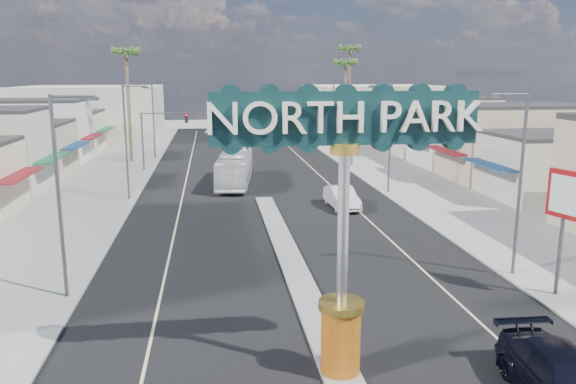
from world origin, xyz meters
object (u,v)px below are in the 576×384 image
object	(u,v)px
palm_left_far	(126,58)
bank_pylon_sign	(565,202)
streetlight_r_far	(332,114)
traffic_signal_left	(160,129)
streetlight_r_near	(518,175)
city_bus	(235,168)
streetlight_r_mid	(388,133)
gateway_sign	(344,202)
traffic_signal_right	(336,127)
car_parked_right	(342,197)
suv_right	(567,382)
palm_right_mid	(346,68)
palm_right_far	(350,55)
streetlight_l_near	(62,187)
streetlight_l_mid	(128,137)
streetlight_l_far	(155,116)

from	to	relation	value
palm_left_far	bank_pylon_sign	distance (m)	49.58
streetlight_r_far	traffic_signal_left	bearing A→B (deg)	-157.80
streetlight_r_near	city_bus	distance (m)	28.53
streetlight_r_mid	streetlight_r_far	bearing A→B (deg)	90.00
gateway_sign	streetlight_r_mid	bearing A→B (deg)	69.58
gateway_sign	palm_left_far	xyz separation A→B (m)	(-13.00, 48.02, 5.57)
city_bus	traffic_signal_right	bearing A→B (deg)	44.53
streetlight_r_mid	car_parked_right	bearing A→B (deg)	-136.43
traffic_signal_right	suv_right	distance (m)	44.93
palm_right_mid	palm_right_far	world-z (taller)	palm_right_far
traffic_signal_right	streetlight_r_mid	bearing A→B (deg)	-84.90
streetlight_l_near	streetlight_l_mid	size ratio (longest dim) A/B	1.00
streetlight_r_mid	palm_left_far	bearing A→B (deg)	139.52
traffic_signal_left	car_parked_right	bearing A→B (deg)	-51.84
traffic_signal_left	city_bus	size ratio (longest dim) A/B	0.55
streetlight_l_near	streetlight_r_far	world-z (taller)	same
streetlight_l_mid	palm_right_far	bearing A→B (deg)	51.52
streetlight_l_near	streetlight_l_mid	world-z (taller)	same
streetlight_l_far	palm_right_far	bearing A→B (deg)	21.46
streetlight_l_near	palm_right_far	size ratio (longest dim) A/B	0.64
palm_left_far	car_parked_right	size ratio (longest dim) A/B	2.70
traffic_signal_right	city_bus	distance (m)	14.35
streetlight_l_near	palm_left_far	world-z (taller)	palm_left_far
streetlight_r_far	palm_left_far	size ratio (longest dim) A/B	0.69
palm_right_far	traffic_signal_left	bearing A→B (deg)	-143.33
gateway_sign	palm_right_far	xyz separation A→B (m)	(15.00, 60.02, 6.46)
traffic_signal_right	palm_right_mid	distance (m)	14.10
streetlight_r_mid	palm_right_mid	distance (m)	26.71
gateway_sign	streetlight_r_near	world-z (taller)	gateway_sign
streetlight_l_far	bank_pylon_sign	xyz separation A→B (m)	(21.57, -44.72, -0.69)
streetlight_r_mid	streetlight_r_far	world-z (taller)	same
streetlight_r_far	palm_left_far	world-z (taller)	palm_left_far
palm_left_far	streetlight_l_mid	bearing A→B (deg)	-82.69
streetlight_l_far	streetlight_r_far	xyz separation A→B (m)	(20.87, 0.00, 0.00)
traffic_signal_right	bank_pylon_sign	world-z (taller)	traffic_signal_right
traffic_signal_left	streetlight_l_near	xyz separation A→B (m)	(-1.25, -33.99, 0.79)
gateway_sign	streetlight_l_near	size ratio (longest dim) A/B	1.02
streetlight_r_far	palm_right_mid	xyz separation A→B (m)	(2.57, 4.00, 5.54)
streetlight_r_mid	streetlight_r_far	distance (m)	22.00
suv_right	traffic_signal_left	bearing A→B (deg)	111.10
streetlight_r_mid	car_parked_right	xyz separation A→B (m)	(-4.93, -4.69, -4.27)
streetlight_l_far	suv_right	world-z (taller)	streetlight_l_far
streetlight_l_far	palm_right_far	distance (m)	28.29
palm_right_mid	streetlight_r_near	bearing A→B (deg)	-93.19
palm_right_mid	palm_right_far	xyz separation A→B (m)	(2.00, 6.00, 1.78)
bank_pylon_sign	traffic_signal_left	bearing A→B (deg)	102.72
bank_pylon_sign	streetlight_r_far	bearing A→B (deg)	74.66
streetlight_l_far	bank_pylon_sign	bearing A→B (deg)	-64.25
streetlight_l_near	streetlight_r_near	distance (m)	20.87
streetlight_r_mid	city_bus	xyz separation A→B (m)	(-12.43, 5.44, -3.55)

